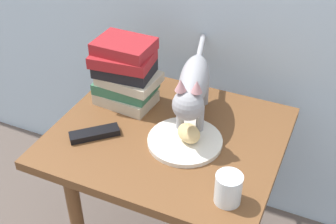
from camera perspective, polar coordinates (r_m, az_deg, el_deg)
side_table at (r=1.42m, az=0.00°, el=-5.65°), size 0.69×0.59×0.59m
plate at (r=1.32m, az=2.18°, el=-3.73°), size 0.22×0.22×0.01m
bread_roll at (r=1.30m, az=2.69°, el=-2.73°), size 0.10×0.10×0.05m
cat at (r=1.34m, az=3.23°, el=3.35°), size 0.17×0.47×0.23m
book_stack at (r=1.45m, az=-5.48°, el=4.98°), size 0.21×0.16×0.22m
candle_jar at (r=1.14m, az=7.72°, el=-9.86°), size 0.07×0.07×0.08m
tv_remote at (r=1.36m, az=-9.40°, el=-2.75°), size 0.14×0.13×0.02m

